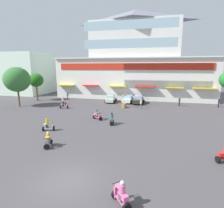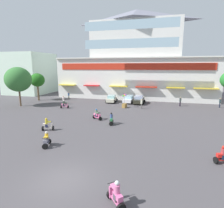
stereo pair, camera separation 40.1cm
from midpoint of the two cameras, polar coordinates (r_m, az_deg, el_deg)
The scene contains 21 objects.
ground_plane at distance 24.53m, azimuth 0.64°, elevation -5.80°, with size 128.00×128.00×0.00m, color #4A4649.
colonial_building at distance 45.58m, azimuth 7.48°, elevation 12.73°, with size 35.37×14.96×20.09m.
flank_building_left at distance 56.50m, azimuth -23.60°, elevation 8.61°, with size 10.11×11.43×10.87m.
plaza_tree_0 at distance 43.23m, azimuth -21.76°, elevation 6.80°, with size 3.21×2.78×5.88m.
plaza_tree_2 at distance 38.00m, azimuth -26.63°, elevation 6.77°, with size 4.67×4.58×7.22m.
parked_car_0 at distance 38.46m, azimuth 0.17°, elevation 1.63°, with size 2.39×4.03×1.45m.
parked_car_1 at distance 38.18m, azimuth 5.55°, elevation 1.52°, with size 2.55×4.28×1.48m.
parked_car_2 at distance 37.45m, azimuth 8.60°, elevation 1.31°, with size 2.45×4.21×1.57m.
scooter_rider_1 at distance 18.34m, azimuth -18.86°, elevation -10.54°, with size 0.90×1.41×1.44m.
scooter_rider_3 at distance 23.68m, azimuth 0.26°, elevation -4.77°, with size 0.80×1.46×1.60m.
scooter_rider_4 at distance 10.86m, azimuth 2.43°, elevation -26.19°, with size 1.25×1.34×1.52m.
scooter_rider_5 at distance 16.98m, azimuth 31.77°, elevation -13.48°, with size 1.46×0.88×1.44m.
scooter_rider_6 at distance 25.94m, azimuth -4.20°, elevation -3.43°, with size 1.52×1.24×1.53m.
scooter_rider_7 at distance 33.89m, azimuth -14.11°, elevation -0.26°, with size 1.46×0.74×1.47m.
scooter_rider_8 at distance 22.70m, azimuth -18.74°, elevation -6.21°, with size 1.41×0.92×1.49m.
pedestrian_0 at distance 36.75m, azimuth 20.56°, elevation 0.89°, with size 0.49×0.49×1.77m.
pedestrian_1 at distance 43.13m, azimuth -12.94°, elevation 2.69°, with size 0.42×0.42×1.65m.
pedestrian_2 at distance 38.60m, azimuth 30.57°, elevation 0.50°, with size 0.44×0.44×1.76m.
pedestrian_3 at distance 32.90m, azimuth 9.43°, elevation 0.28°, with size 0.37×0.37×1.73m.
pedestrian_4 at distance 37.39m, azimuth -14.40°, elevation 1.31°, with size 0.47×0.47×1.66m.
balloon_vendor_cart at distance 33.33m, azimuth 4.18°, elevation 0.16°, with size 0.81×1.02×2.52m.
Camera 2 is at (5.68, -9.73, 7.25)m, focal length 29.71 mm.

